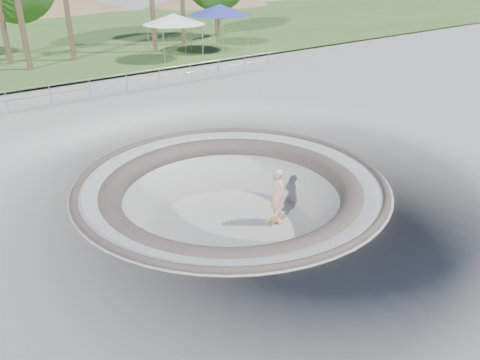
% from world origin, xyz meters
% --- Properties ---
extents(ground, '(180.00, 180.00, 0.00)m').
position_xyz_m(ground, '(0.00, 0.00, 0.00)').
color(ground, '#ABAAA5').
rests_on(ground, ground).
extents(skate_bowl, '(14.00, 14.00, 4.10)m').
position_xyz_m(skate_bowl, '(0.00, 0.00, -1.83)').
color(skate_bowl, '#ABAAA5').
rests_on(skate_bowl, ground).
extents(safety_railing, '(25.00, 0.06, 1.03)m').
position_xyz_m(safety_railing, '(0.00, 12.00, 0.69)').
color(safety_railing, '#9799A0').
rests_on(safety_railing, ground).
extents(skateboard, '(0.86, 0.34, 0.09)m').
position_xyz_m(skateboard, '(1.61, -0.57, -1.83)').
color(skateboard, olive).
rests_on(skateboard, ground).
extents(skater, '(0.54, 0.76, 1.99)m').
position_xyz_m(skater, '(1.61, -0.57, -0.82)').
color(skater, '#DDA88F').
rests_on(skater, skateboard).
extents(canopy_white, '(5.99, 5.99, 3.05)m').
position_xyz_m(canopy_white, '(8.59, 18.00, 2.95)').
color(canopy_white, '#9799A0').
rests_on(canopy_white, ground).
extents(canopy_blue, '(6.38, 6.38, 3.35)m').
position_xyz_m(canopy_blue, '(13.17, 19.06, 3.21)').
color(canopy_blue, '#9799A0').
rests_on(canopy_blue, ground).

